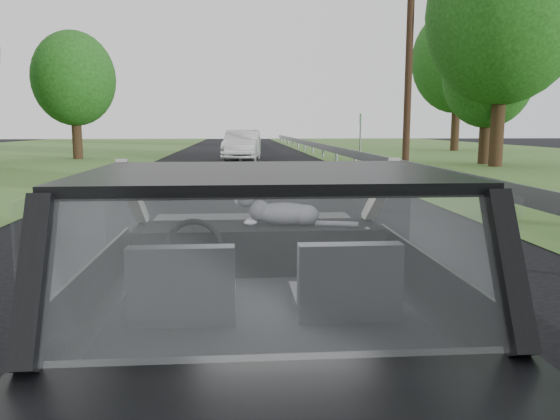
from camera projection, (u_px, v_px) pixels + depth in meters
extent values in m
plane|color=black|center=(263.00, 416.00, 3.12)|extent=(140.00, 140.00, 0.00)
cube|color=black|center=(263.00, 294.00, 3.01)|extent=(1.80, 4.00, 1.45)
cube|color=black|center=(258.00, 247.00, 3.61)|extent=(1.58, 0.45, 0.30)
cube|color=black|center=(184.00, 284.00, 2.67)|extent=(0.50, 0.72, 0.42)
cube|color=black|center=(345.00, 280.00, 2.73)|extent=(0.50, 0.72, 0.42)
torus|color=black|center=(194.00, 248.00, 3.28)|extent=(0.36, 0.36, 0.04)
ellipsoid|color=slate|center=(285.00, 212.00, 3.57)|extent=(0.60, 0.28, 0.26)
cube|color=gray|center=(421.00, 170.00, 13.22)|extent=(0.05, 90.00, 0.32)
imported|color=silver|center=(242.00, 145.00, 26.41)|extent=(2.19, 4.60, 1.46)
cube|color=#1A5924|center=(360.00, 135.00, 30.44)|extent=(0.35, 0.92, 2.33)
cylinder|color=black|center=(409.00, 58.00, 20.76)|extent=(0.32, 0.32, 8.44)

